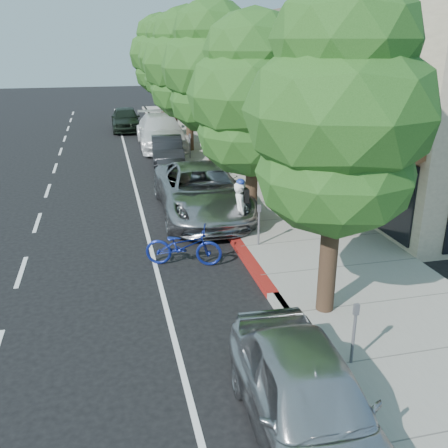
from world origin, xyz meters
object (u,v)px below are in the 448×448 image
object	(u,v)px
street_tree_4	(173,59)
near_car_a	(308,400)
street_tree_5	(161,55)
street_tree_0	(340,117)
dark_suv_far	(126,119)
street_tree_1	(253,97)
street_tree_2	(212,70)
bicycle	(184,246)
dark_sedan	(167,151)
white_pickup	(161,132)
pedestrian	(318,183)
street_tree_3	(188,65)
cyclist	(240,211)
silver_suv	(201,191)

from	to	relation	value
street_tree_4	near_car_a	distance (m)	27.85
near_car_a	street_tree_5	bearing A→B (deg)	89.09
street_tree_0	dark_suv_far	xyz separation A→B (m)	(-3.10, 26.16, -3.70)
street_tree_0	street_tree_1	size ratio (longest dim) A/B	1.03
street_tree_2	bicycle	distance (m)	9.90
dark_sedan	white_pickup	distance (m)	4.38
dark_sedan	pedestrian	xyz separation A→B (m)	(4.43, -8.46, 0.35)
white_pickup	pedestrian	world-z (taller)	pedestrian
dark_sedan	street_tree_1	bearing A→B (deg)	-76.03
dark_sedan	dark_suv_far	bearing A→B (deg)	102.23
street_tree_3	white_pickup	xyz separation A→B (m)	(-1.40, 1.80, -3.75)
street_tree_1	street_tree_5	distance (m)	24.01
street_tree_3	street_tree_0	bearing A→B (deg)	-90.00
cyclist	dark_suv_far	world-z (taller)	cyclist
street_tree_4	dark_suv_far	distance (m)	5.48
near_car_a	street_tree_2	bearing A→B (deg)	85.38
silver_suv	street_tree_3	bearing A→B (deg)	83.22
silver_suv	street_tree_5	bearing A→B (deg)	87.25
silver_suv	street_tree_2	bearing A→B (deg)	73.53
street_tree_4	street_tree_0	bearing A→B (deg)	-90.00
silver_suv	white_pickup	size ratio (longest dim) A/B	0.99
street_tree_3	dark_sedan	size ratio (longest dim) A/B	1.80
bicycle	dark_suv_far	xyz separation A→B (m)	(-0.40, 22.71, 0.24)
street_tree_3	cyclist	xyz separation A→B (m)	(-0.65, -13.00, -3.76)
street_tree_5	near_car_a	xyz separation A→B (m)	(-1.89, -33.50, -4.05)
street_tree_0	street_tree_2	world-z (taller)	street_tree_2
street_tree_3	street_tree_4	size ratio (longest dim) A/B	1.00
street_tree_1	silver_suv	xyz separation A→B (m)	(-1.40, 1.50, -3.38)
street_tree_5	near_car_a	bearing A→B (deg)	-93.22
street_tree_5	dark_suv_far	distance (m)	6.37
street_tree_1	near_car_a	world-z (taller)	street_tree_1
street_tree_2	dark_sedan	world-z (taller)	street_tree_2
street_tree_0	white_pickup	size ratio (longest dim) A/B	1.11
street_tree_0	street_tree_5	bearing A→B (deg)	90.00
white_pickup	dark_suv_far	xyz separation A→B (m)	(-1.70, 6.36, -0.13)
bicycle	silver_suv	world-z (taller)	silver_suv
street_tree_1	dark_suv_far	xyz separation A→B (m)	(-3.10, 20.16, -3.46)
street_tree_5	white_pickup	distance (m)	11.01
cyclist	dark_sedan	bearing A→B (deg)	14.27
cyclist	street_tree_2	bearing A→B (deg)	3.72
street_tree_0	street_tree_5	xyz separation A→B (m)	(0.00, 30.00, 0.33)
white_pickup	pedestrian	distance (m)	13.50
silver_suv	white_pickup	distance (m)	12.30
street_tree_1	street_tree_3	world-z (taller)	street_tree_3
near_car_a	pedestrian	world-z (taller)	pedestrian
street_tree_4	bicycle	distance (m)	21.16
street_tree_2	cyclist	xyz separation A→B (m)	(-0.65, -7.00, -3.84)
pedestrian	bicycle	bearing A→B (deg)	35.32
street_tree_0	near_car_a	size ratio (longest dim) A/B	1.57
silver_suv	dark_sedan	size ratio (longest dim) A/B	1.49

